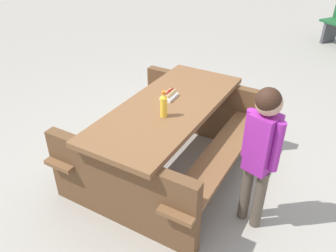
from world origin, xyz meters
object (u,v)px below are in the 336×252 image
Objects in this scene: picnic_table at (168,133)px; hotdog_tray at (169,95)px; child_in_coat at (262,144)px; soda_bottle at (164,105)px.

hotdog_tray reaches higher than picnic_table.
child_in_coat is at bearing -108.54° from hotdog_tray.
child_in_coat is (-0.34, -1.00, 0.02)m from hotdog_tray.
picnic_table is at bearing 77.20° from child_in_coat.
soda_bottle reaches higher than hotdog_tray.
soda_bottle is (-0.19, -0.07, 0.41)m from picnic_table.
picnic_table is 7.79× the size of soda_bottle.
hotdog_tray is 0.15× the size of child_in_coat.
child_in_coat is at bearing -91.59° from soda_bottle.
soda_bottle is 0.86m from child_in_coat.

